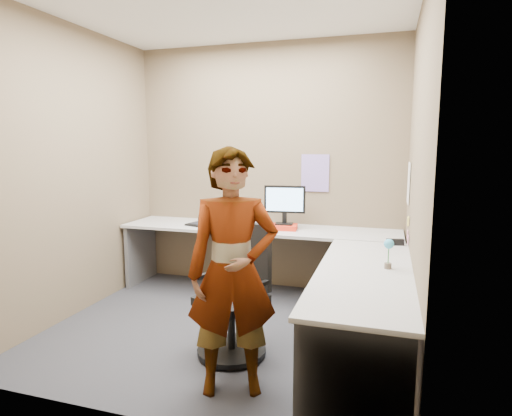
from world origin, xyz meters
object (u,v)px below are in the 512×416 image
(monitor, at_px, (285,202))
(person, at_px, (233,272))
(office_chair, at_px, (237,302))
(desk, at_px, (285,257))

(monitor, height_order, person, person)
(monitor, xyz_separation_m, person, (0.09, -1.80, -0.22))
(monitor, relative_size, office_chair, 0.43)
(desk, relative_size, person, 1.87)
(desk, distance_m, monitor, 0.73)
(monitor, distance_m, office_chair, 1.45)
(monitor, xyz_separation_m, office_chair, (-0.06, -1.32, -0.62))
(desk, relative_size, monitor, 7.01)
(monitor, bearing_deg, person, -93.37)
(person, bearing_deg, monitor, 70.99)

